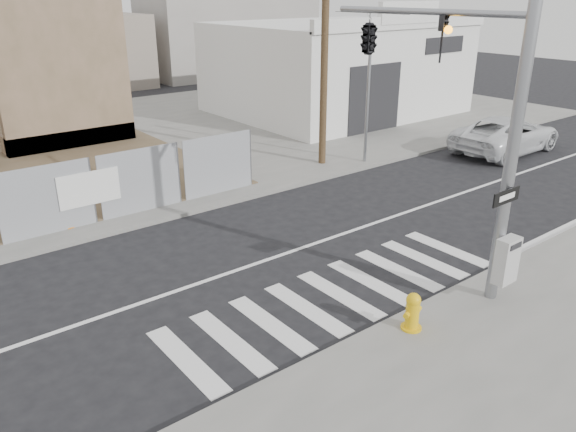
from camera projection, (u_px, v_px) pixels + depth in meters
ground at (275, 257)px, 14.82m from camera, size 100.00×100.00×0.00m
sidewalk_far at (86, 147)px, 25.00m from camera, size 50.00×20.00×0.12m
signal_pole at (412, 73)px, 12.97m from camera, size 0.96×5.87×7.00m
far_signal_pole at (369, 77)px, 21.45m from camera, size 0.16×0.20×5.60m
concrete_wall_right at (63, 72)px, 23.53m from camera, size 5.50×1.30×8.00m
auto_shop at (335, 67)px, 31.34m from camera, size 12.00×10.20×5.95m
utility_pole_right at (325, 30)px, 20.60m from camera, size 1.60×0.28×10.00m
fire_hydrant at (413, 311)px, 11.35m from camera, size 0.56×0.56×0.81m
suv at (506, 134)px, 24.17m from camera, size 5.62×2.69×1.55m
traffic_cone_d at (70, 217)px, 16.33m from camera, size 0.36×0.36×0.63m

